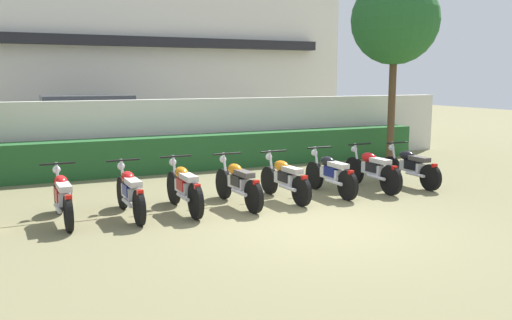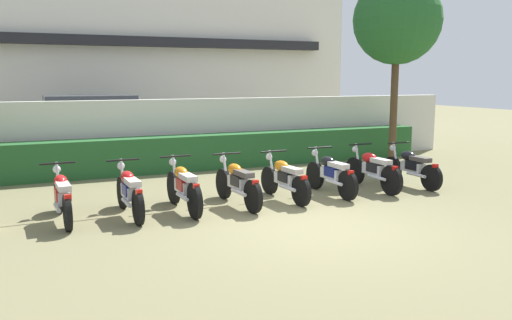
{
  "view_description": "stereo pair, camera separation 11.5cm",
  "coord_description": "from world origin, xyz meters",
  "views": [
    {
      "loc": [
        -4.4,
        -7.33,
        2.44
      ],
      "look_at": [
        0.0,
        2.27,
        0.8
      ],
      "focal_mm": 37.23,
      "sensor_mm": 36.0,
      "label": 1
    },
    {
      "loc": [
        -4.29,
        -7.37,
        2.44
      ],
      "look_at": [
        0.0,
        2.27,
        0.8
      ],
      "focal_mm": 37.23,
      "sensor_mm": 36.0,
      "label": 2
    }
  ],
  "objects": [
    {
      "name": "ground",
      "position": [
        0.0,
        0.0,
        0.0
      ],
      "size": [
        60.0,
        60.0,
        0.0
      ],
      "primitive_type": "plane",
      "color": "olive"
    },
    {
      "name": "building",
      "position": [
        0.0,
        16.22,
        3.59
      ],
      "size": [
        18.13,
        6.5,
        7.17
      ],
      "color": "silver",
      "rests_on": "ground"
    },
    {
      "name": "compound_wall",
      "position": [
        0.0,
        6.78,
        0.93
      ],
      "size": [
        17.22,
        0.3,
        1.86
      ],
      "primitive_type": "cube",
      "color": "silver",
      "rests_on": "ground"
    },
    {
      "name": "hedge_row",
      "position": [
        0.0,
        6.08,
        0.46
      ],
      "size": [
        13.78,
        0.7,
        0.93
      ],
      "primitive_type": "cube",
      "color": "#235628",
      "rests_on": "ground"
    },
    {
      "name": "parked_car",
      "position": [
        -2.11,
        10.01,
        0.94
      ],
      "size": [
        4.5,
        2.08,
        1.89
      ],
      "rotation": [
        0.0,
        0.0,
        0.0
      ],
      "color": "navy",
      "rests_on": "ground"
    },
    {
      "name": "tree_far_side",
      "position": [
        5.5,
        4.92,
        4.0
      ],
      "size": [
        2.46,
        2.46,
        5.25
      ],
      "color": "#4C3823",
      "rests_on": "ground"
    },
    {
      "name": "motorcycle_in_row_0",
      "position": [
        -3.72,
        2.03,
        0.45
      ],
      "size": [
        0.6,
        1.91,
        0.96
      ],
      "rotation": [
        0.0,
        0.0,
        1.61
      ],
      "color": "black",
      "rests_on": "ground"
    },
    {
      "name": "motorcycle_in_row_1",
      "position": [
        -2.61,
        1.92,
        0.45
      ],
      "size": [
        0.6,
        1.91,
        0.96
      ],
      "rotation": [
        0.0,
        0.0,
        1.6
      ],
      "color": "black",
      "rests_on": "ground"
    },
    {
      "name": "motorcycle_in_row_2",
      "position": [
        -1.63,
        1.88,
        0.46
      ],
      "size": [
        0.6,
        1.91,
        0.98
      ],
      "rotation": [
        0.0,
        0.0,
        1.59
      ],
      "color": "black",
      "rests_on": "ground"
    },
    {
      "name": "motorcycle_in_row_3",
      "position": [
        -0.56,
        1.87,
        0.45
      ],
      "size": [
        0.6,
        1.94,
        0.96
      ],
      "rotation": [
        0.0,
        0.0,
        1.63
      ],
      "color": "black",
      "rests_on": "ground"
    },
    {
      "name": "motorcycle_in_row_4",
      "position": [
        0.47,
        1.92,
        0.44
      ],
      "size": [
        0.6,
        1.82,
        0.95
      ],
      "rotation": [
        0.0,
        0.0,
        1.64
      ],
      "color": "black",
      "rests_on": "ground"
    },
    {
      "name": "motorcycle_in_row_5",
      "position": [
        1.59,
        1.98,
        0.45
      ],
      "size": [
        0.6,
        1.85,
        0.96
      ],
      "rotation": [
        0.0,
        0.0,
        1.59
      ],
      "color": "black",
      "rests_on": "ground"
    },
    {
      "name": "motorcycle_in_row_6",
      "position": [
        2.67,
        2.01,
        0.46
      ],
      "size": [
        0.6,
        1.91,
        0.97
      ],
      "rotation": [
        0.0,
        0.0,
        1.6
      ],
      "color": "black",
      "rests_on": "ground"
    },
    {
      "name": "motorcycle_in_row_7",
      "position": [
        3.74,
        2.01,
        0.44
      ],
      "size": [
        0.6,
        1.87,
        0.95
      ],
      "rotation": [
        0.0,
        0.0,
        1.6
      ],
      "color": "black",
      "rests_on": "ground"
    }
  ]
}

